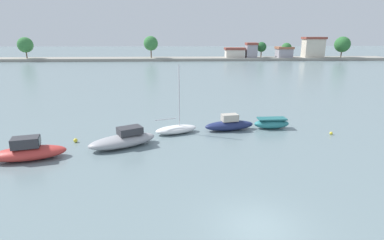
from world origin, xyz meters
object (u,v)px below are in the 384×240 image
at_px(moored_boat_4, 272,123).
at_px(mooring_buoy_0, 76,140).
at_px(moored_boat_1, 123,140).
at_px(moored_boat_3, 229,125).
at_px(moored_boat_0, 29,152).
at_px(moored_boat_2, 176,129).
at_px(mooring_buoy_1, 331,133).

bearing_deg(moored_boat_4, mooring_buoy_0, -171.23).
distance_m(moored_boat_1, moored_boat_3, 10.28).
distance_m(moored_boat_0, moored_boat_1, 6.98).
distance_m(moored_boat_1, moored_boat_2, 5.48).
bearing_deg(mooring_buoy_1, moored_boat_0, -169.21).
bearing_deg(moored_boat_0, mooring_buoy_0, 43.28).
relative_size(moored_boat_3, moored_boat_4, 1.44).
bearing_deg(mooring_buoy_0, moored_boat_1, -15.72).
bearing_deg(mooring_buoy_0, mooring_buoy_1, 2.87).
relative_size(moored_boat_0, moored_boat_1, 0.94).
distance_m(moored_boat_0, mooring_buoy_0, 4.30).
height_order(moored_boat_2, mooring_buoy_0, moored_boat_2).
bearing_deg(moored_boat_1, moored_boat_3, -4.73).
relative_size(moored_boat_1, moored_boat_4, 1.70).
xyz_separation_m(moored_boat_1, moored_boat_3, (9.41, 4.15, -0.03)).
relative_size(moored_boat_0, moored_boat_4, 1.59).
relative_size(moored_boat_1, moored_boat_3, 1.18).
height_order(moored_boat_4, mooring_buoy_1, moored_boat_4).
relative_size(mooring_buoy_0, mooring_buoy_1, 1.26).
distance_m(moored_boat_0, mooring_buoy_1, 25.58).
relative_size(moored_boat_2, moored_boat_4, 1.82).
height_order(moored_boat_0, moored_boat_4, moored_boat_0).
bearing_deg(mooring_buoy_1, mooring_buoy_0, -177.13).
xyz_separation_m(moored_boat_1, mooring_buoy_1, (18.58, 2.35, -0.45)).
xyz_separation_m(moored_boat_2, moored_boat_4, (9.34, 1.20, 0.09)).
bearing_deg(moored_boat_3, moored_boat_2, 177.76).
bearing_deg(moored_boat_1, moored_boat_2, 9.50).
bearing_deg(moored_boat_3, mooring_buoy_0, -178.80).
distance_m(moored_boat_3, mooring_buoy_1, 9.35).
relative_size(moored_boat_2, mooring_buoy_1, 22.24).
bearing_deg(mooring_buoy_1, moored_boat_1, -172.78).
height_order(moored_boat_2, mooring_buoy_1, moored_boat_2).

